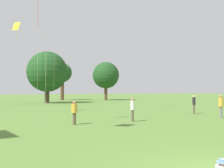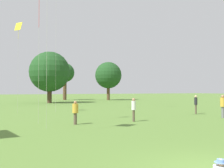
{
  "view_description": "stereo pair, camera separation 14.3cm",
  "coord_description": "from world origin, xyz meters",
  "px_view_note": "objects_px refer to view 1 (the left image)",
  "views": [
    {
      "loc": [
        -5.85,
        -4.69,
        2.2
      ],
      "look_at": [
        -0.16,
        5.98,
        2.5
      ],
      "focal_mm": 42.0,
      "sensor_mm": 36.0,
      "label": 1
    },
    {
      "loc": [
        -5.72,
        -4.76,
        2.2
      ],
      "look_at": [
        -0.16,
        5.98,
        2.5
      ],
      "focal_mm": 42.0,
      "sensor_mm": 36.0,
      "label": 2
    }
  ],
  "objects_px": {
    "person_standing_0": "(133,107)",
    "distant_tree_2": "(47,72)",
    "kite_5": "(16,29)",
    "distant_tree_0": "(106,75)",
    "person_standing_4": "(194,102)",
    "distant_tree_1": "(62,73)",
    "person_standing_6": "(221,104)",
    "person_standing_5": "(74,111)"
  },
  "relations": [
    {
      "from": "person_standing_4",
      "to": "distant_tree_1",
      "type": "height_order",
      "value": "distant_tree_1"
    },
    {
      "from": "person_standing_6",
      "to": "distant_tree_2",
      "type": "bearing_deg",
      "value": -76.79
    },
    {
      "from": "person_standing_5",
      "to": "person_standing_6",
      "type": "distance_m",
      "value": 11.93
    },
    {
      "from": "person_standing_6",
      "to": "distant_tree_2",
      "type": "xyz_separation_m",
      "value": [
        -6.19,
        31.1,
        4.37
      ]
    },
    {
      "from": "kite_5",
      "to": "person_standing_6",
      "type": "bearing_deg",
      "value": 60.22
    },
    {
      "from": "kite_5",
      "to": "person_standing_4",
      "type": "bearing_deg",
      "value": 71.71
    },
    {
      "from": "kite_5",
      "to": "distant_tree_2",
      "type": "relative_size",
      "value": 0.97
    },
    {
      "from": "person_standing_5",
      "to": "distant_tree_0",
      "type": "distance_m",
      "value": 43.19
    },
    {
      "from": "person_standing_6",
      "to": "distant_tree_1",
      "type": "height_order",
      "value": "distant_tree_1"
    },
    {
      "from": "distant_tree_0",
      "to": "distant_tree_1",
      "type": "bearing_deg",
      "value": 148.7
    },
    {
      "from": "person_standing_4",
      "to": "distant_tree_2",
      "type": "height_order",
      "value": "distant_tree_2"
    },
    {
      "from": "person_standing_0",
      "to": "person_standing_5",
      "type": "relative_size",
      "value": 1.09
    },
    {
      "from": "person_standing_6",
      "to": "kite_5",
      "type": "relative_size",
      "value": 0.21
    },
    {
      "from": "person_standing_0",
      "to": "distant_tree_1",
      "type": "height_order",
      "value": "distant_tree_1"
    },
    {
      "from": "person_standing_5",
      "to": "kite_5",
      "type": "bearing_deg",
      "value": -20.22
    },
    {
      "from": "person_standing_4",
      "to": "person_standing_5",
      "type": "distance_m",
      "value": 12.84
    },
    {
      "from": "person_standing_6",
      "to": "kite_5",
      "type": "distance_m",
      "value": 19.69
    },
    {
      "from": "kite_5",
      "to": "distant_tree_0",
      "type": "relative_size",
      "value": 1.01
    },
    {
      "from": "distant_tree_0",
      "to": "distant_tree_2",
      "type": "height_order",
      "value": "distant_tree_2"
    },
    {
      "from": "distant_tree_1",
      "to": "distant_tree_2",
      "type": "height_order",
      "value": "distant_tree_2"
    },
    {
      "from": "person_standing_4",
      "to": "kite_5",
      "type": "relative_size",
      "value": 0.2
    },
    {
      "from": "person_standing_4",
      "to": "person_standing_5",
      "type": "height_order",
      "value": "person_standing_4"
    },
    {
      "from": "distant_tree_2",
      "to": "distant_tree_1",
      "type": "bearing_deg",
      "value": 62.68
    },
    {
      "from": "person_standing_4",
      "to": "distant_tree_0",
      "type": "xyz_separation_m",
      "value": [
        8.41,
        35.27,
        4.6
      ]
    },
    {
      "from": "person_standing_0",
      "to": "distant_tree_2",
      "type": "xyz_separation_m",
      "value": [
        1.43,
        29.87,
        4.45
      ]
    },
    {
      "from": "distant_tree_0",
      "to": "distant_tree_2",
      "type": "bearing_deg",
      "value": -152.91
    },
    {
      "from": "person_standing_5",
      "to": "distant_tree_1",
      "type": "xyz_separation_m",
      "value": [
        12.43,
        42.65,
        5.3
      ]
    },
    {
      "from": "distant_tree_1",
      "to": "distant_tree_2",
      "type": "bearing_deg",
      "value": -117.32
    },
    {
      "from": "kite_5",
      "to": "distant_tree_0",
      "type": "xyz_separation_m",
      "value": [
        23.24,
        27.04,
        -2.42
      ]
    },
    {
      "from": "person_standing_0",
      "to": "person_standing_5",
      "type": "distance_m",
      "value": 4.22
    },
    {
      "from": "person_standing_6",
      "to": "distant_tree_2",
      "type": "relative_size",
      "value": 0.2
    },
    {
      "from": "kite_5",
      "to": "person_standing_0",
      "type": "bearing_deg",
      "value": 41.44
    },
    {
      "from": "person_standing_4",
      "to": "kite_5",
      "type": "xyz_separation_m",
      "value": [
        -14.83,
        8.23,
        7.02
      ]
    },
    {
      "from": "person_standing_5",
      "to": "person_standing_6",
      "type": "height_order",
      "value": "person_standing_6"
    },
    {
      "from": "person_standing_0",
      "to": "distant_tree_2",
      "type": "relative_size",
      "value": 0.19
    },
    {
      "from": "person_standing_4",
      "to": "kite_5",
      "type": "height_order",
      "value": "kite_5"
    },
    {
      "from": "kite_5",
      "to": "person_standing_5",
      "type": "bearing_deg",
      "value": 22.58
    },
    {
      "from": "distant_tree_1",
      "to": "person_standing_6",
      "type": "bearing_deg",
      "value": -90.78
    },
    {
      "from": "person_standing_0",
      "to": "kite_5",
      "type": "relative_size",
      "value": 0.19
    },
    {
      "from": "kite_5",
      "to": "distant_tree_0",
      "type": "bearing_deg",
      "value": 150.05
    },
    {
      "from": "person_standing_0",
      "to": "kite_5",
      "type": "distance_m",
      "value": 14.35
    },
    {
      "from": "distant_tree_1",
      "to": "distant_tree_0",
      "type": "bearing_deg",
      "value": -31.3
    }
  ]
}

